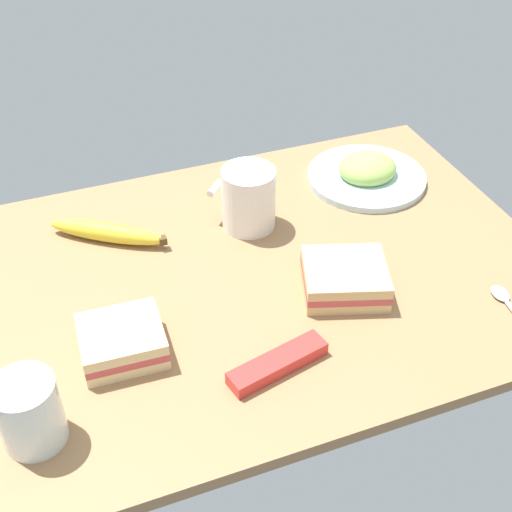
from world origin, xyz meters
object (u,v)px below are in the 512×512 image
snack_bar (278,363)px  banana (108,232)px  glass_of_milk (30,415)px  spoon (509,304)px  coffee_mug_black (248,198)px  plate_of_food (367,173)px  sandwich_side (345,278)px  sandwich_main (122,341)px

snack_bar → banana: bearing=-79.7°
glass_of_milk → spoon: size_ratio=0.75×
coffee_mug_black → snack_bar: 32.13cm
spoon → snack_bar: size_ratio=0.88×
plate_of_food → banana: size_ratio=1.18×
plate_of_food → sandwich_side: (17.02, 25.17, 0.70)cm
spoon → sandwich_main: bearing=-11.3°
coffee_mug_black → spoon: coffee_mug_black is taller
sandwich_side → banana: size_ratio=0.82×
spoon → sandwich_side: bearing=-29.4°
banana → spoon: 61.95cm
banana → spoon: (-50.58, 35.75, -1.22)cm
coffee_mug_black → sandwich_side: (-7.50, 20.19, -3.13)cm
spoon → coffee_mug_black: bearing=-48.5°
plate_of_food → banana: bearing=1.2°
plate_of_food → snack_bar: 48.09cm
plate_of_food → glass_of_milk: 72.19cm
plate_of_food → coffee_mug_black: bearing=11.5°
coffee_mug_black → glass_of_milk: coffee_mug_black is taller
plate_of_food → banana: plate_of_food is taller
coffee_mug_black → spoon: (-28.09, 31.78, -4.95)cm
coffee_mug_black → banana: coffee_mug_black is taller
sandwich_main → sandwich_side: bearing=-178.5°
sandwich_side → snack_bar: bearing=35.8°
glass_of_milk → banana: glass_of_milk is taller
sandwich_main → coffee_mug_black: bearing=-140.5°
sandwich_side → snack_bar: (14.92, 10.78, -1.20)cm
banana → spoon: size_ratio=1.45×
plate_of_food → spoon: size_ratio=1.71×
spoon → snack_bar: snack_bar is taller
sandwich_side → glass_of_milk: (45.67, 10.52, 1.89)cm
plate_of_food → glass_of_milk: size_ratio=2.30×
snack_bar → sandwich_side: bearing=-157.2°
sandwich_side → glass_of_milk: 46.91cm
spoon → snack_bar: 35.52cm
spoon → snack_bar: bearing=-1.3°
sandwich_side → banana: bearing=-38.8°
sandwich_main → glass_of_milk: size_ratio=1.22×
snack_bar → glass_of_milk: bearing=-13.5°
spoon → plate_of_food: bearing=-84.5°
sandwich_main → banana: size_ratio=0.62×
coffee_mug_black → sandwich_main: size_ratio=0.93×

